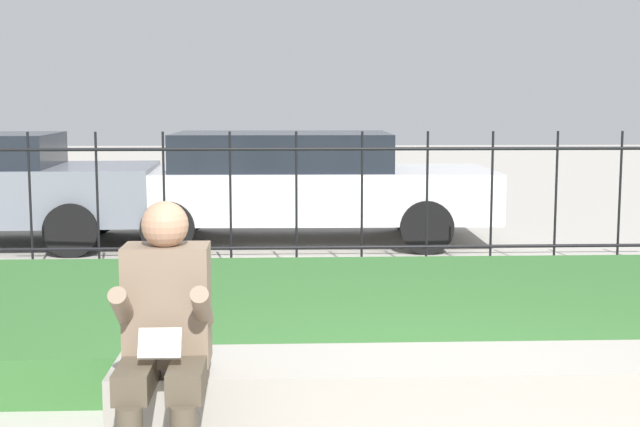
{
  "coord_description": "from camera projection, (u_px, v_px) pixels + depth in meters",
  "views": [
    {
      "loc": [
        -0.79,
        -4.16,
        1.73
      ],
      "look_at": [
        -0.49,
        2.58,
        0.87
      ],
      "focal_mm": 50.0,
      "sensor_mm": 36.0,
      "label": 1
    }
  ],
  "objects": [
    {
      "name": "stone_bench",
      "position": [
        404.0,
        412.0,
        4.34
      ],
      "size": [
        2.79,
        0.58,
        0.49
      ],
      "color": "gray",
      "rests_on": "ground_plane"
    },
    {
      "name": "person_seated_reader",
      "position": [
        164.0,
        334.0,
        3.91
      ],
      "size": [
        0.42,
        0.73,
        1.29
      ],
      "color": "black",
      "rests_on": "ground_plane"
    },
    {
      "name": "grass_berm",
      "position": [
        388.0,
        314.0,
        6.63
      ],
      "size": [
        9.07,
        3.19,
        0.3
      ],
      "color": "#33662D",
      "rests_on": "ground_plane"
    },
    {
      "name": "iron_fence",
      "position": [
        362.0,
        200.0,
        8.73
      ],
      "size": [
        7.07,
        0.03,
        1.43
      ],
      "color": "black",
      "rests_on": "ground_plane"
    },
    {
      "name": "car_parked_center",
      "position": [
        294.0,
        183.0,
        10.86
      ],
      "size": [
        4.73,
        2.07,
        1.34
      ],
      "rotation": [
        0.0,
        0.0,
        -0.02
      ],
      "color": "silver",
      "rests_on": "ground_plane"
    }
  ]
}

